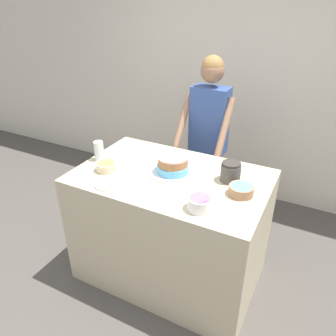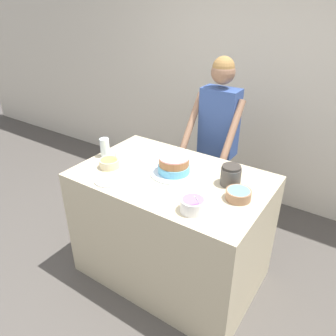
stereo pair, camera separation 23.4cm
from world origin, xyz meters
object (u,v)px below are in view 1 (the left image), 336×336
frosting_bowl_yellow (106,166)px  frosting_bowl_blue (241,190)px  drinking_glass (99,151)px  cake (173,166)px  stoneware_jar (231,172)px  frosting_bowl_purple (200,203)px  person_baker (209,127)px  ceramic_plate (109,183)px

frosting_bowl_yellow → frosting_bowl_blue: 1.01m
frosting_bowl_blue → drinking_glass: drinking_glass is taller
cake → stoneware_jar: (0.41, 0.09, 0.01)m
cake → frosting_bowl_purple: 0.49m
person_baker → ceramic_plate: person_baker is taller
frosting_bowl_blue → frosting_bowl_purple: (-0.18, -0.28, 0.01)m
person_baker → frosting_bowl_yellow: bearing=-115.6°
frosting_bowl_yellow → frosting_bowl_blue: (1.00, 0.14, 0.00)m
frosting_bowl_purple → drinking_glass: (-0.98, 0.26, 0.03)m
cake → stoneware_jar: bearing=11.8°
ceramic_plate → stoneware_jar: 0.86m
frosting_bowl_purple → frosting_bowl_yellow: bearing=170.3°
ceramic_plate → stoneware_jar: bearing=30.8°
drinking_glass → stoneware_jar: size_ratio=1.09×
cake → frosting_bowl_purple: bearing=-43.3°
frosting_bowl_blue → frosting_bowl_purple: 0.33m
frosting_bowl_blue → ceramic_plate: frosting_bowl_blue is taller
person_baker → frosting_bowl_purple: (0.37, -1.09, -0.05)m
cake → ceramic_plate: (-0.32, -0.35, -0.05)m
drinking_glass → cake: bearing=7.0°
drinking_glass → ceramic_plate: (0.30, -0.28, -0.07)m
frosting_bowl_blue → frosting_bowl_purple: frosting_bowl_purple is taller
cake → frosting_bowl_blue: (0.54, -0.06, -0.02)m
frosting_bowl_purple → person_baker: bearing=108.7°
cake → ceramic_plate: cake is taller
ceramic_plate → frosting_bowl_purple: bearing=1.3°
frosting_bowl_yellow → ceramic_plate: frosting_bowl_yellow is taller
person_baker → drinking_glass: size_ratio=10.78×
person_baker → ceramic_plate: size_ratio=8.07×
frosting_bowl_purple → stoneware_jar: frosting_bowl_purple is taller
person_baker → frosting_bowl_yellow: person_baker is taller
frosting_bowl_yellow → cake: bearing=22.9°
person_baker → stoneware_jar: size_ratio=11.75×
stoneware_jar → cake: bearing=-168.2°
person_baker → stoneware_jar: (0.43, -0.66, -0.03)m
person_baker → ceramic_plate: (-0.31, -1.10, -0.10)m
person_baker → cake: size_ratio=4.73×
frosting_bowl_blue → drinking_glass: (-1.15, -0.02, 0.04)m
person_baker → frosting_bowl_blue: bearing=-55.9°
frosting_bowl_yellow → frosting_bowl_blue: frosting_bowl_yellow is taller
frosting_bowl_blue → stoneware_jar: (-0.12, 0.15, 0.03)m
frosting_bowl_purple → stoneware_jar: bearing=82.3°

